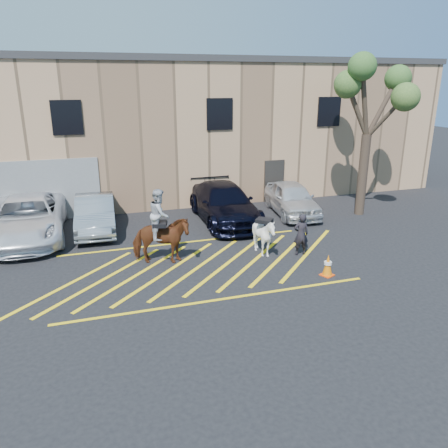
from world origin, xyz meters
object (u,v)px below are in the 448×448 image
object	(u,v)px
saddled_white	(264,236)
traffic_cone	(328,265)
car_white_pickup	(27,218)
car_silver_sedan	(95,214)
mounted_bay	(160,234)
car_blue_suv	(224,203)
tree	(371,91)
handler	(301,234)
car_white_suv	(292,198)

from	to	relation	value
saddled_white	traffic_cone	size ratio (longest dim) A/B	2.48
car_white_pickup	car_silver_sedan	bearing A→B (deg)	4.45
mounted_bay	saddled_white	distance (m)	3.75
car_blue_suv	tree	world-z (taller)	tree
car_silver_sedan	handler	size ratio (longest dim) A/B	2.89
traffic_cone	saddled_white	bearing A→B (deg)	119.84
car_white_suv	handler	bearing A→B (deg)	-104.62
car_white_pickup	traffic_cone	bearing A→B (deg)	-35.11
car_white_pickup	car_white_suv	xyz separation A→B (m)	(11.73, -0.09, -0.08)
tree	car_white_pickup	bearing A→B (deg)	175.66
car_white_pickup	mounted_bay	world-z (taller)	mounted_bay
car_white_pickup	tree	xyz separation A→B (m)	(14.84, -1.13, 4.85)
handler	saddled_white	bearing A→B (deg)	-9.98
car_white_suv	car_blue_suv	bearing A→B (deg)	-170.43
car_silver_sedan	saddled_white	world-z (taller)	car_silver_sedan
car_white_pickup	saddled_white	world-z (taller)	car_white_pickup
traffic_cone	mounted_bay	bearing A→B (deg)	151.98
traffic_cone	car_white_pickup	bearing A→B (deg)	144.66
car_white_suv	traffic_cone	size ratio (longest dim) A/B	6.16
tree	car_white_suv	bearing A→B (deg)	161.62
traffic_cone	tree	world-z (taller)	tree
car_silver_sedan	tree	xyz separation A→B (m)	(12.19, -1.32, 4.95)
car_blue_suv	traffic_cone	bearing A→B (deg)	-76.75
car_blue_suv	mounted_bay	size ratio (longest dim) A/B	2.14
saddled_white	mounted_bay	bearing A→B (deg)	174.19
car_silver_sedan	saddled_white	bearing A→B (deg)	-37.26
handler	car_silver_sedan	bearing A→B (deg)	-30.38
handler	car_white_suv	bearing A→B (deg)	-106.65
car_silver_sedan	car_white_suv	world-z (taller)	car_white_suv
car_blue_suv	saddled_white	world-z (taller)	car_blue_suv
car_white_pickup	saddled_white	distance (m)	9.58
handler	saddled_white	distance (m)	1.36
car_white_suv	saddled_white	bearing A→B (deg)	-118.63
car_white_pickup	car_blue_suv	world-z (taller)	car_white_pickup
car_blue_suv	car_white_suv	world-z (taller)	car_blue_suv
car_white_pickup	tree	bearing A→B (deg)	-4.12
car_white_pickup	car_silver_sedan	xyz separation A→B (m)	(2.65, 0.20, -0.10)
car_silver_sedan	tree	world-z (taller)	tree
car_silver_sedan	mounted_bay	xyz separation A→B (m)	(2.05, -4.41, 0.34)
car_white_pickup	car_white_suv	bearing A→B (deg)	-0.23
handler	tree	xyz separation A→B (m)	(5.12, 3.84, 4.91)
car_white_suv	mounted_bay	world-z (taller)	mounted_bay
car_blue_suv	car_white_pickup	bearing A→B (deg)	179.68
car_white_pickup	tree	world-z (taller)	tree
car_white_pickup	handler	size ratio (longest dim) A/B	3.89
car_white_suv	tree	world-z (taller)	tree
car_silver_sedan	saddled_white	xyz separation A→B (m)	(5.76, -4.79, 0.01)
car_white_pickup	car_blue_suv	bearing A→B (deg)	-1.17
car_blue_suv	tree	distance (m)	8.21
car_silver_sedan	traffic_cone	xyz separation A→B (m)	(7.08, -7.10, -0.38)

